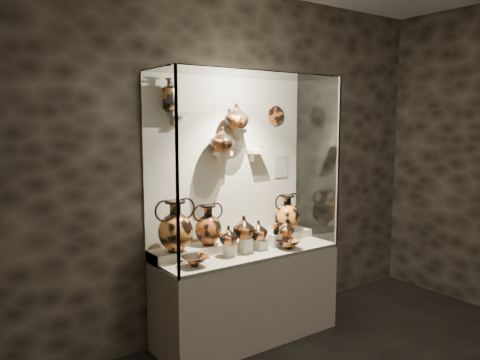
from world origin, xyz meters
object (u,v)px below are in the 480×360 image
lekythos_small (276,226)px  ovoid_vase_a (222,139)px  jug_a (228,235)px  jug_c (258,230)px  jug_e (286,228)px  kylix_right (288,243)px  lekythos_tall (170,93)px  amphora_right (287,213)px  ovoid_vase_b (236,116)px  amphora_left (176,226)px  kylix_left (195,260)px  amphora_mid (208,225)px  jug_b (244,227)px

lekythos_small → ovoid_vase_a: size_ratio=0.70×
jug_a → jug_c: 0.34m
jug_a → ovoid_vase_a: 0.86m
jug_a → jug_e: 0.66m
kylix_right → lekythos_tall: lekythos_tall is taller
kylix_right → amphora_right: bearing=72.4°
kylix_right → ovoid_vase_b: ovoid_vase_b is taller
amphora_left → amphora_right: size_ratio=1.19×
amphora_right → ovoid_vase_b: bearing=160.6°
lekythos_tall → kylix_left: bearing=-109.2°
amphora_left → amphora_mid: amphora_left is taller
kylix_left → lekythos_tall: size_ratio=0.85×
ovoid_vase_a → lekythos_small: bearing=-13.8°
amphora_mid → jug_b: size_ratio=1.78×
jug_a → kylix_left: jug_a is taller
jug_c → jug_b: bearing=160.3°
amphora_left → jug_c: (0.75, -0.15, -0.11)m
amphora_mid → ovoid_vase_b: (0.33, 0.03, 0.95)m
lekythos_small → ovoid_vase_a: 0.94m
kylix_right → lekythos_tall: size_ratio=0.84×
jug_c → amphora_left: bearing=147.2°
amphora_right → ovoid_vase_b: (-0.58, 0.04, 0.95)m
ovoid_vase_a → jug_a: bearing=-95.5°
jug_c → ovoid_vase_b: bearing=91.4°
jug_e → kylix_right: 0.18m
jug_e → kylix_right: bearing=-112.1°
ovoid_vase_a → ovoid_vase_b: 0.26m
amphora_right → kylix_right: bearing=-144.1°
jug_c → lekythos_tall: bearing=138.6°
amphora_left → ovoid_vase_b: (0.66, 0.06, 0.91)m
jug_a → ovoid_vase_b: 1.08m
jug_c → jug_e: bearing=-24.5°
lekythos_tall → amphora_left: bearing=-123.0°
kylix_right → amphora_mid: bearing=174.8°
kylix_right → jug_a: bearing=-170.8°
ovoid_vase_b → kylix_left: bearing=-149.7°
ovoid_vase_b → lekythos_tall: bearing=179.3°
amphora_left → jug_c: size_ratio=2.48×
kylix_left → kylix_right: bearing=3.2°
jug_e → lekythos_tall: 1.64m
jug_a → lekythos_small: lekythos_small is taller
amphora_right → jug_a: 0.86m
amphora_mid → jug_c: 0.46m
jug_c → kylix_left: bearing=166.4°
amphora_right → lekythos_small: amphora_right is taller
jug_b → jug_e: 0.49m
lekythos_tall → ovoid_vase_b: 0.67m
jug_b → amphora_left: bearing=154.6°
lekythos_small → kylix_right: 0.19m
jug_a → lekythos_tall: bearing=138.4°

